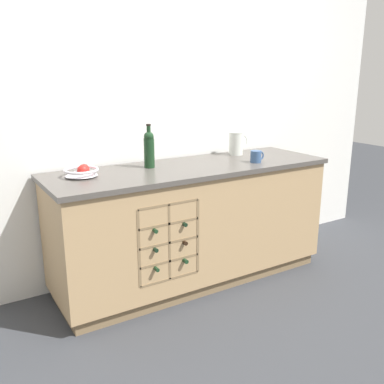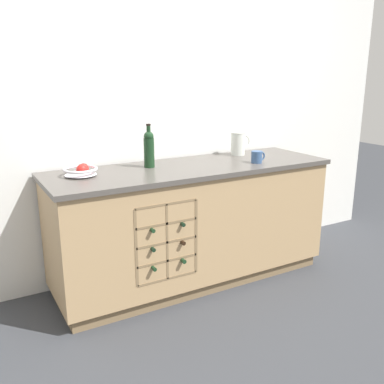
# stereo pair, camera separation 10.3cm
# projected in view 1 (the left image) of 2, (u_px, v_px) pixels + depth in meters

# --- Properties ---
(ground_plane) EXTENTS (14.00, 14.00, 0.00)m
(ground_plane) POSITION_uv_depth(u_px,v_px,m) (192.00, 278.00, 3.38)
(ground_plane) COLOR #383A3F
(back_wall) EXTENTS (4.50, 0.06, 2.55)m
(back_wall) POSITION_uv_depth(u_px,v_px,m) (166.00, 112.00, 3.36)
(back_wall) COLOR white
(back_wall) RESTS_ON ground_plane
(kitchen_island) EXTENTS (2.14, 0.69, 0.91)m
(kitchen_island) POSITION_uv_depth(u_px,v_px,m) (192.00, 224.00, 3.26)
(kitchen_island) COLOR olive
(kitchen_island) RESTS_ON ground_plane
(fruit_bowl) EXTENTS (0.23, 0.23, 0.08)m
(fruit_bowl) POSITION_uv_depth(u_px,v_px,m) (82.00, 171.00, 2.79)
(fruit_bowl) COLOR silver
(fruit_bowl) RESTS_ON kitchen_island
(white_pitcher) EXTENTS (0.18, 0.12, 0.19)m
(white_pitcher) POSITION_uv_depth(u_px,v_px,m) (236.00, 143.00, 3.55)
(white_pitcher) COLOR silver
(white_pitcher) RESTS_ON kitchen_island
(ceramic_mug) EXTENTS (0.12, 0.08, 0.09)m
(ceramic_mug) POSITION_uv_depth(u_px,v_px,m) (256.00, 157.00, 3.25)
(ceramic_mug) COLOR #385684
(ceramic_mug) RESTS_ON kitchen_island
(standing_wine_bottle) EXTENTS (0.08, 0.08, 0.31)m
(standing_wine_bottle) POSITION_uv_depth(u_px,v_px,m) (149.00, 148.00, 3.05)
(standing_wine_bottle) COLOR #19381E
(standing_wine_bottle) RESTS_ON kitchen_island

